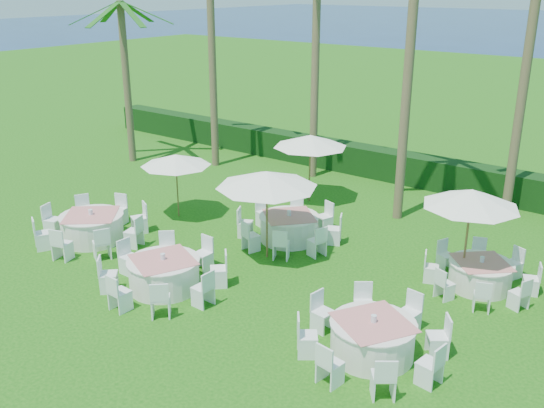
% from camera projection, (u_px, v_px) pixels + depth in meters
% --- Properties ---
extents(ground, '(120.00, 120.00, 0.00)m').
position_uv_depth(ground, '(212.00, 298.00, 15.80)').
color(ground, '#154E0D').
rests_on(ground, ground).
extents(hedge, '(34.00, 1.00, 1.20)m').
position_uv_depth(hedge, '(411.00, 169.00, 24.59)').
color(hedge, black).
rests_on(hedge, ground).
extents(banquet_table_a, '(3.45, 3.45, 1.04)m').
position_uv_depth(banquet_table_a, '(92.00, 227.00, 19.18)').
color(banquet_table_a, silver).
rests_on(banquet_table_a, ground).
extents(banquet_table_b, '(3.38, 3.38, 1.02)m').
position_uv_depth(banquet_table_b, '(164.00, 273.00, 16.16)').
color(banquet_table_b, silver).
rests_on(banquet_table_b, ground).
extents(banquet_table_c, '(3.33, 3.33, 1.00)m').
position_uv_depth(banquet_table_c, '(372.00, 338.00, 13.25)').
color(banquet_table_c, silver).
rests_on(banquet_table_c, ground).
extents(banquet_table_e, '(3.27, 3.27, 1.00)m').
position_uv_depth(banquet_table_e, '(289.00, 227.00, 19.21)').
color(banquet_table_e, silver).
rests_on(banquet_table_e, ground).
extents(banquet_table_f, '(2.90, 2.90, 0.90)m').
position_uv_depth(banquet_table_f, '(480.00, 274.00, 16.23)').
color(banquet_table_f, silver).
rests_on(banquet_table_f, ground).
extents(umbrella_a, '(2.41, 2.41, 2.24)m').
position_uv_depth(umbrella_a, '(176.00, 160.00, 20.60)').
color(umbrella_a, brown).
rests_on(umbrella_a, ground).
extents(umbrella_b, '(2.96, 2.96, 2.69)m').
position_uv_depth(umbrella_b, '(267.00, 179.00, 17.31)').
color(umbrella_b, brown).
rests_on(umbrella_b, ground).
extents(umbrella_c, '(2.72, 2.72, 2.53)m').
position_uv_depth(umbrella_c, '(310.00, 141.00, 22.02)').
color(umbrella_c, brown).
rests_on(umbrella_c, ground).
extents(umbrella_d, '(2.55, 2.55, 2.70)m').
position_uv_depth(umbrella_d, '(471.00, 198.00, 15.76)').
color(umbrella_d, brown).
rests_on(umbrella_d, ground).
extents(palm_a, '(4.11, 4.40, 11.44)m').
position_uv_depth(palm_a, '(211.00, 21.00, 25.10)').
color(palm_a, brown).
rests_on(palm_a, ground).
extents(palm_b, '(4.15, 4.40, 9.13)m').
position_uv_depth(palm_b, '(316.00, 55.00, 23.98)').
color(palm_b, brown).
rests_on(palm_b, ground).
extents(palm_c, '(4.14, 4.40, 10.66)m').
position_uv_depth(palm_c, '(410.00, 47.00, 19.19)').
color(palm_c, brown).
rests_on(palm_c, ground).
extents(palm_d, '(4.40, 3.98, 9.11)m').
position_uv_depth(palm_d, '(526.00, 71.00, 19.77)').
color(palm_d, brown).
rests_on(palm_d, ground).
extents(palm_f, '(4.28, 4.35, 7.02)m').
position_uv_depth(palm_f, '(126.00, 74.00, 26.55)').
color(palm_f, brown).
rests_on(palm_f, ground).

